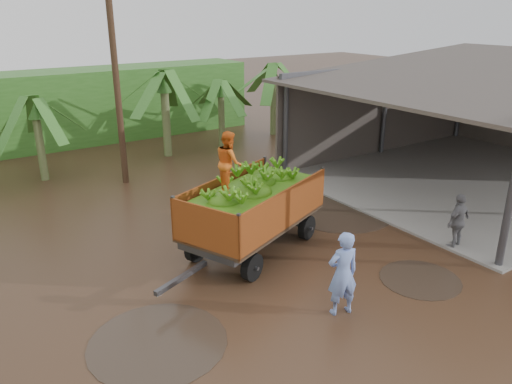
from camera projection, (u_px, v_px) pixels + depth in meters
The scene contains 8 objects.
ground at pixel (255, 265), 13.35m from camera, with size 100.00×100.00×0.00m, color black.
packing_shed at pixel (473, 113), 20.03m from camera, with size 12.78×10.80×4.76m.
hedge_north at pixel (37, 111), 24.12m from camera, with size 22.00×3.00×3.60m, color #2D661E.
banana_trailer at pixel (253, 206), 13.74m from camera, with size 6.03×3.60×3.61m.
man_blue at pixel (343, 274), 10.92m from camera, with size 0.72×0.48×1.99m, color #7995DD.
man_grey at pixel (458, 221), 14.01m from camera, with size 0.96×0.40×1.65m, color slate.
utility_pole at pixel (116, 80), 18.32m from camera, with size 1.20×0.24×7.81m.
banana_plants at pixel (9, 167), 15.65m from camera, with size 24.44×20.85×3.99m.
Camera 1 is at (-6.60, -9.83, 6.45)m, focal length 35.00 mm.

